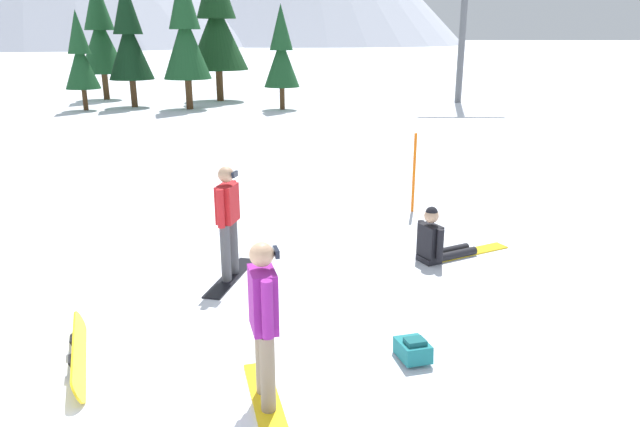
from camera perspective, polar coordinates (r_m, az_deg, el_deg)
name	(u,v)px	position (r m, az deg, el deg)	size (l,w,h in m)	color
snowboarder_foreground	(264,321)	(5.84, -5.54, -10.44)	(0.69, 1.48, 1.75)	yellow
snowboarder_midground	(228,221)	(8.88, -8.99, -0.69)	(0.56, 1.61, 1.77)	black
snowboarder_background	(438,241)	(9.88, 11.53, -2.70)	(1.71, 1.23, 0.96)	black
loose_snowboard_near_left	(78,352)	(7.39, -22.60, -12.44)	(0.87, 1.80, 0.27)	yellow
backpack_teal	(413,349)	(7.00, 9.09, -12.98)	(0.44, 0.56, 0.30)	#1E7A7F
trail_marker_pole	(414,173)	(12.39, 9.19, 3.94)	(0.06, 0.06, 1.68)	orange
pine_tree_young	(129,38)	(32.17, -18.25, 16.06)	(2.26, 2.26, 6.38)	#472D19
pine_tree_leaning	(100,33)	(36.49, -20.75, 16.20)	(2.54, 2.54, 6.78)	#472D19
pine_tree_broad	(185,33)	(30.52, -13.08, 16.86)	(2.36, 2.36, 6.79)	#472D19
pine_tree_tall	(217,22)	(34.09, -10.10, 17.98)	(3.31, 3.31, 7.84)	#472D19
pine_tree_short	(281,53)	(29.70, -3.81, 15.44)	(1.77, 1.77, 5.07)	#472D19
pine_tree_twin	(80,56)	(31.57, -22.46, 14.05)	(1.66, 1.66, 4.79)	#472D19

